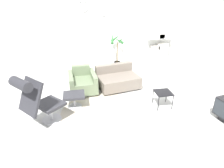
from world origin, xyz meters
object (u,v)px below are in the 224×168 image
(side_table, at_px, (163,94))
(potted_plant, at_px, (117,52))
(ottoman, at_px, (74,97))
(armchair_red, at_px, (83,83))
(couch_low, at_px, (117,79))
(lounge_chair, at_px, (35,97))
(shelf_unit, at_px, (161,42))

(side_table, relative_size, potted_plant, 0.32)
(ottoman, bearing_deg, armchair_red, 74.12)
(couch_low, bearing_deg, side_table, 113.50)
(ottoman, height_order, armchair_red, armchair_red)
(armchair_red, bearing_deg, couch_low, -178.74)
(armchair_red, distance_m, side_table, 2.32)
(side_table, height_order, potted_plant, potted_plant)
(lounge_chair, relative_size, armchair_red, 1.29)
(potted_plant, bearing_deg, couch_low, -100.44)
(armchair_red, distance_m, potted_plant, 2.26)
(armchair_red, relative_size, potted_plant, 0.73)
(armchair_red, bearing_deg, lounge_chair, 53.00)
(shelf_unit, bearing_deg, side_table, -110.41)
(side_table, bearing_deg, couch_low, 124.55)
(lounge_chair, relative_size, side_table, 2.94)
(ottoman, xyz_separation_m, side_table, (2.21, -0.36, 0.08))
(lounge_chair, relative_size, ottoman, 2.28)
(side_table, bearing_deg, shelf_unit, 69.59)
(couch_low, distance_m, shelf_unit, 2.82)
(couch_low, xyz_separation_m, potted_plant, (0.31, 1.67, 0.38))
(lounge_chair, xyz_separation_m, shelf_unit, (4.13, 3.46, 0.14))
(armchair_red, bearing_deg, ottoman, 70.04)
(couch_low, bearing_deg, lounge_chair, 27.57)
(potted_plant, relative_size, shelf_unit, 0.62)
(potted_plant, distance_m, shelf_unit, 1.79)
(potted_plant, xyz_separation_m, shelf_unit, (1.77, 0.15, 0.26))
(armchair_red, height_order, side_table, armchair_red)
(armchair_red, relative_size, side_table, 2.28)
(ottoman, relative_size, couch_low, 0.40)
(ottoman, distance_m, shelf_unit, 4.41)
(ottoman, height_order, couch_low, couch_low)
(couch_low, relative_size, potted_plant, 1.03)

